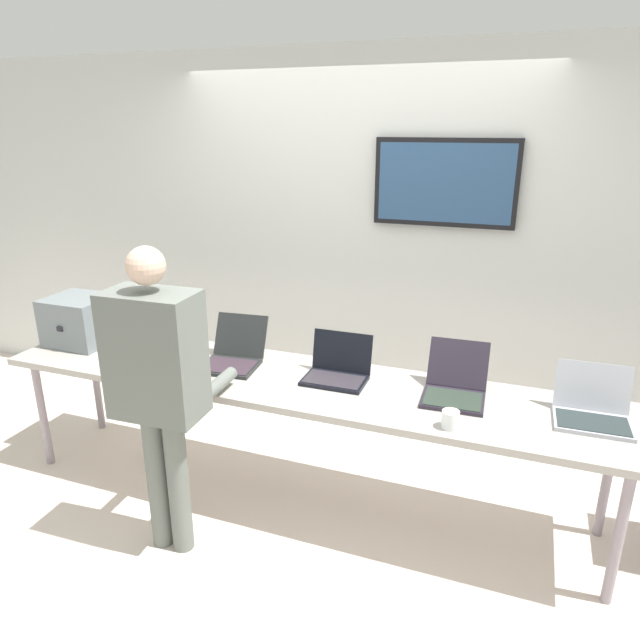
{
  "coord_description": "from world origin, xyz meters",
  "views": [
    {
      "loc": [
        1.15,
        -2.71,
        2.15
      ],
      "look_at": [
        0.07,
        0.2,
        1.07
      ],
      "focal_mm": 31.99,
      "sensor_mm": 36.0,
      "label": 1
    }
  ],
  "objects_px": {
    "person": "(158,377)",
    "equipment_box": "(80,320)",
    "laptop_station_0": "(140,341)",
    "laptop_station_2": "(337,369)",
    "laptop_station_3": "(455,385)",
    "workbench": "(296,386)",
    "laptop_station_4": "(592,409)",
    "coffee_mug": "(450,419)",
    "laptop_station_1": "(234,354)"
  },
  "relations": [
    {
      "from": "laptop_station_0",
      "to": "laptop_station_4",
      "type": "bearing_deg",
      "value": 0.14
    },
    {
      "from": "equipment_box",
      "to": "coffee_mug",
      "type": "distance_m",
      "value": 2.46
    },
    {
      "from": "person",
      "to": "equipment_box",
      "type": "bearing_deg",
      "value": 148.55
    },
    {
      "from": "person",
      "to": "coffee_mug",
      "type": "bearing_deg",
      "value": 15.26
    },
    {
      "from": "laptop_station_1",
      "to": "workbench",
      "type": "bearing_deg",
      "value": -9.81
    },
    {
      "from": "equipment_box",
      "to": "laptop_station_2",
      "type": "bearing_deg",
      "value": 1.68
    },
    {
      "from": "laptop_station_1",
      "to": "coffee_mug",
      "type": "relative_size",
      "value": 4.82
    },
    {
      "from": "laptop_station_1",
      "to": "laptop_station_4",
      "type": "relative_size",
      "value": 1.18
    },
    {
      "from": "laptop_station_0",
      "to": "laptop_station_2",
      "type": "xyz_separation_m",
      "value": [
        1.32,
        0.03,
        -0.0
      ]
    },
    {
      "from": "equipment_box",
      "to": "coffee_mug",
      "type": "height_order",
      "value": "equipment_box"
    },
    {
      "from": "laptop_station_0",
      "to": "laptop_station_4",
      "type": "distance_m",
      "value": 2.64
    },
    {
      "from": "laptop_station_3",
      "to": "laptop_station_0",
      "type": "bearing_deg",
      "value": -178.84
    },
    {
      "from": "laptop_station_1",
      "to": "person",
      "type": "distance_m",
      "value": 0.71
    },
    {
      "from": "equipment_box",
      "to": "laptop_station_3",
      "type": "bearing_deg",
      "value": 1.55
    },
    {
      "from": "laptop_station_4",
      "to": "person",
      "type": "distance_m",
      "value": 2.12
    },
    {
      "from": "laptop_station_3",
      "to": "workbench",
      "type": "bearing_deg",
      "value": -173.24
    },
    {
      "from": "laptop_station_0",
      "to": "coffee_mug",
      "type": "distance_m",
      "value": 2.02
    },
    {
      "from": "equipment_box",
      "to": "laptop_station_4",
      "type": "relative_size",
      "value": 1.09
    },
    {
      "from": "workbench",
      "to": "person",
      "type": "relative_size",
      "value": 2.19
    },
    {
      "from": "laptop_station_2",
      "to": "laptop_station_4",
      "type": "relative_size",
      "value": 0.99
    },
    {
      "from": "workbench",
      "to": "person",
      "type": "distance_m",
      "value": 0.82
    },
    {
      "from": "workbench",
      "to": "laptop_station_2",
      "type": "distance_m",
      "value": 0.26
    },
    {
      "from": "laptop_station_2",
      "to": "laptop_station_4",
      "type": "distance_m",
      "value": 1.32
    },
    {
      "from": "laptop_station_0",
      "to": "laptop_station_4",
      "type": "height_order",
      "value": "laptop_station_4"
    },
    {
      "from": "laptop_station_3",
      "to": "laptop_station_4",
      "type": "xyz_separation_m",
      "value": [
        0.66,
        -0.03,
        0.0
      ]
    },
    {
      "from": "laptop_station_3",
      "to": "coffee_mug",
      "type": "height_order",
      "value": "laptop_station_3"
    },
    {
      "from": "coffee_mug",
      "to": "laptop_station_0",
      "type": "bearing_deg",
      "value": 171.11
    },
    {
      "from": "laptop_station_3",
      "to": "person",
      "type": "height_order",
      "value": "person"
    },
    {
      "from": "workbench",
      "to": "laptop_station_4",
      "type": "relative_size",
      "value": 9.98
    },
    {
      "from": "laptop_station_0",
      "to": "laptop_station_2",
      "type": "relative_size",
      "value": 0.94
    },
    {
      "from": "equipment_box",
      "to": "person",
      "type": "distance_m",
      "value": 1.26
    },
    {
      "from": "laptop_station_2",
      "to": "laptop_station_3",
      "type": "height_order",
      "value": "laptop_station_3"
    },
    {
      "from": "laptop_station_0",
      "to": "coffee_mug",
      "type": "bearing_deg",
      "value": -8.89
    },
    {
      "from": "laptop_station_4",
      "to": "person",
      "type": "xyz_separation_m",
      "value": [
        -1.99,
        -0.69,
        0.15
      ]
    },
    {
      "from": "laptop_station_0",
      "to": "person",
      "type": "relative_size",
      "value": 0.2
    },
    {
      "from": "laptop_station_1",
      "to": "coffee_mug",
      "type": "height_order",
      "value": "laptop_station_1"
    },
    {
      "from": "person",
      "to": "workbench",
      "type": "bearing_deg",
      "value": 53.27
    },
    {
      "from": "laptop_station_3",
      "to": "coffee_mug",
      "type": "xyz_separation_m",
      "value": [
        0.03,
        -0.35,
        -0.01
      ]
    },
    {
      "from": "workbench",
      "to": "laptop_station_3",
      "type": "distance_m",
      "value": 0.88
    },
    {
      "from": "workbench",
      "to": "laptop_station_4",
      "type": "xyz_separation_m",
      "value": [
        1.53,
        0.07,
        0.1
      ]
    },
    {
      "from": "laptop_station_0",
      "to": "laptop_station_1",
      "type": "xyz_separation_m",
      "value": [
        0.67,
        0.01,
        0.0
      ]
    },
    {
      "from": "laptop_station_0",
      "to": "coffee_mug",
      "type": "height_order",
      "value": "laptop_station_0"
    },
    {
      "from": "equipment_box",
      "to": "person",
      "type": "height_order",
      "value": "person"
    },
    {
      "from": "laptop_station_1",
      "to": "laptop_station_3",
      "type": "xyz_separation_m",
      "value": [
        1.31,
        0.03,
        -0.0
      ]
    },
    {
      "from": "laptop_station_3",
      "to": "person",
      "type": "xyz_separation_m",
      "value": [
        -1.33,
        -0.72,
        0.15
      ]
    },
    {
      "from": "laptop_station_2",
      "to": "coffee_mug",
      "type": "distance_m",
      "value": 0.76
    },
    {
      "from": "equipment_box",
      "to": "coffee_mug",
      "type": "relative_size",
      "value": 4.44
    },
    {
      "from": "laptop_station_0",
      "to": "laptop_station_3",
      "type": "height_order",
      "value": "laptop_station_3"
    },
    {
      "from": "laptop_station_4",
      "to": "person",
      "type": "relative_size",
      "value": 0.22
    },
    {
      "from": "coffee_mug",
      "to": "laptop_station_2",
      "type": "bearing_deg",
      "value": 153.49
    }
  ]
}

